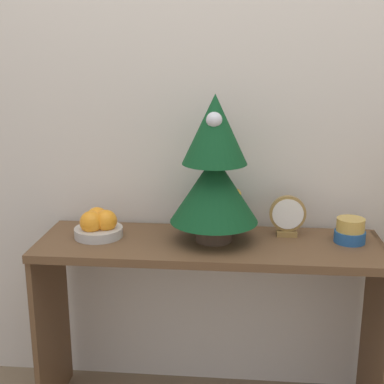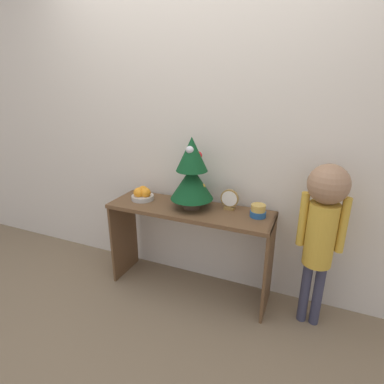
% 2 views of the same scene
% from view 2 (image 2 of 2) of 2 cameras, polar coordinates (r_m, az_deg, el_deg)
% --- Properties ---
extents(ground_plane, '(12.00, 12.00, 0.00)m').
position_cam_2_polar(ground_plane, '(2.46, -2.39, -20.12)').
color(ground_plane, '#7A664C').
extents(back_wall, '(7.00, 0.05, 2.50)m').
position_cam_2_polar(back_wall, '(2.31, 1.82, 11.56)').
color(back_wall, beige).
rests_on(back_wall, ground_plane).
extents(console_table, '(1.25, 0.39, 0.71)m').
position_cam_2_polar(console_table, '(2.31, -0.52, -6.60)').
color(console_table, brown).
rests_on(console_table, ground_plane).
extents(mini_tree, '(0.32, 0.32, 0.53)m').
position_cam_2_polar(mini_tree, '(2.17, -0.03, 3.52)').
color(mini_tree, '#4C3828').
rests_on(mini_tree, console_table).
extents(fruit_bowl, '(0.18, 0.18, 0.10)m').
position_cam_2_polar(fruit_bowl, '(2.43, -9.39, -0.41)').
color(fruit_bowl, '#B7B2A8').
rests_on(fruit_bowl, console_table).
extents(singing_bowl, '(0.11, 0.11, 0.09)m').
position_cam_2_polar(singing_bowl, '(2.13, 12.48, -3.55)').
color(singing_bowl, '#235189').
rests_on(singing_bowl, console_table).
extents(desk_clock, '(0.14, 0.04, 0.16)m').
position_cam_2_polar(desk_clock, '(2.21, 7.16, -1.48)').
color(desk_clock, olive).
rests_on(desk_clock, console_table).
extents(child_figure, '(0.28, 0.25, 1.14)m').
position_cam_2_polar(child_figure, '(2.04, 23.65, -4.95)').
color(child_figure, '#38384C').
rests_on(child_figure, ground_plane).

